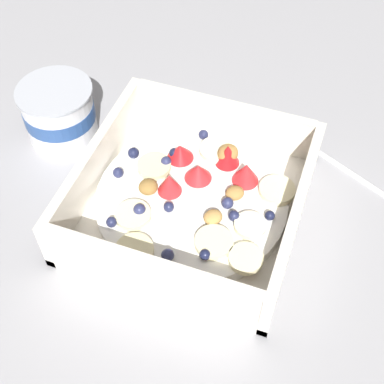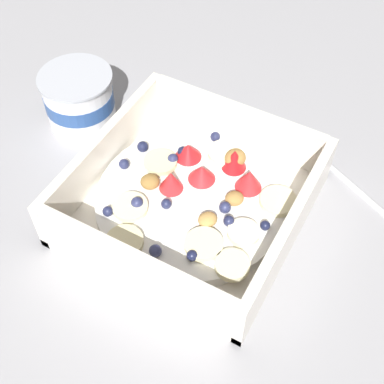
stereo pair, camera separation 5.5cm
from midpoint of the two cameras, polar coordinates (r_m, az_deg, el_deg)
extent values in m
plane|color=#9E9EA3|center=(0.58, -4.25, -1.71)|extent=(2.40, 2.40, 0.00)
cube|color=white|center=(0.57, -2.76, -1.74)|extent=(0.22, 0.22, 0.01)
cube|color=white|center=(0.53, 8.01, -3.15)|extent=(0.22, 0.01, 0.06)
cube|color=white|center=(0.58, -12.71, 2.69)|extent=(0.22, 0.01, 0.06)
cube|color=white|center=(0.49, -7.48, -9.30)|extent=(0.01, 0.20, 0.06)
cube|color=white|center=(0.61, 0.83, 7.31)|extent=(0.01, 0.20, 0.06)
cylinder|color=white|center=(0.56, -2.80, -1.02)|extent=(0.20, 0.20, 0.01)
cylinder|color=#F4EAB7|center=(0.54, -9.22, -2.64)|extent=(0.04, 0.04, 0.01)
cylinder|color=#F4EAB7|center=(0.56, 6.30, 0.03)|extent=(0.05, 0.05, 0.01)
cylinder|color=beige|center=(0.58, -6.79, 2.56)|extent=(0.05, 0.05, 0.01)
cylinder|color=#F4EAB7|center=(0.51, 2.68, -7.31)|extent=(0.05, 0.05, 0.01)
cylinder|color=#F7EFC6|center=(0.59, -0.08, 4.34)|extent=(0.05, 0.05, 0.01)
cylinder|color=#F4EAB7|center=(0.52, -0.69, -5.59)|extent=(0.05, 0.05, 0.01)
cylinder|color=beige|center=(0.52, -9.21, -6.36)|extent=(0.05, 0.05, 0.01)
cylinder|color=#F7EFC6|center=(0.53, 3.28, -3.81)|extent=(0.05, 0.05, 0.01)
cone|color=red|center=(0.57, 1.11, 3.87)|extent=(0.04, 0.04, 0.03)
cone|color=red|center=(0.58, -3.97, 4.16)|extent=(0.03, 0.03, 0.02)
cone|color=red|center=(0.56, -2.13, 2.00)|extent=(0.04, 0.04, 0.02)
cone|color=red|center=(0.56, 2.99, 1.91)|extent=(0.04, 0.04, 0.02)
cone|color=red|center=(0.55, -5.20, 0.90)|extent=(0.03, 0.03, 0.02)
sphere|color=#191E3D|center=(0.59, -4.59, 4.01)|extent=(0.01, 0.01, 0.01)
sphere|color=navy|center=(0.54, 0.82, -1.60)|extent=(0.01, 0.01, 0.01)
sphere|color=#23284C|center=(0.54, -11.51, -3.36)|extent=(0.01, 0.01, 0.01)
sphere|color=#23284C|center=(0.60, -1.16, 5.94)|extent=(0.01, 0.01, 0.01)
sphere|color=navy|center=(0.58, -5.50, 3.09)|extent=(0.01, 0.01, 0.01)
sphere|color=#23284C|center=(0.54, -5.12, -1.87)|extent=(0.01, 0.01, 0.01)
sphere|color=navy|center=(0.54, -8.53, -2.08)|extent=(0.01, 0.01, 0.01)
sphere|color=#191E3D|center=(0.51, -1.73, -6.92)|extent=(0.01, 0.01, 0.01)
sphere|color=#23284C|center=(0.57, -10.63, 1.84)|extent=(0.01, 0.01, 0.01)
sphere|color=#23284C|center=(0.53, 1.57, -2.76)|extent=(0.01, 0.01, 0.01)
sphere|color=navy|center=(0.51, -5.73, -6.92)|extent=(0.01, 0.01, 0.01)
sphere|color=#191E3D|center=(0.59, -8.93, 3.98)|extent=(0.01, 0.01, 0.01)
sphere|color=#191E3D|center=(0.53, 5.32, -3.00)|extent=(0.01, 0.01, 0.01)
ellipsoid|color=#AD7F42|center=(0.58, 1.16, 3.99)|extent=(0.03, 0.03, 0.02)
ellipsoid|color=tan|center=(0.53, -0.70, -2.89)|extent=(0.03, 0.03, 0.01)
ellipsoid|color=olive|center=(0.56, -7.52, 0.36)|extent=(0.03, 0.03, 0.01)
ellipsoid|color=#AD7F42|center=(0.55, 1.76, -0.29)|extent=(0.03, 0.03, 0.01)
ellipsoid|color=silver|center=(0.65, 8.65, 6.00)|extent=(0.05, 0.06, 0.01)
cylinder|color=silver|center=(0.62, 14.72, 1.70)|extent=(0.06, 0.12, 0.01)
cylinder|color=white|center=(0.65, -16.36, 7.90)|extent=(0.08, 0.08, 0.07)
cylinder|color=#2D5193|center=(0.65, -16.43, 8.11)|extent=(0.08, 0.08, 0.02)
cylinder|color=#B7BCC6|center=(0.63, -17.06, 10.16)|extent=(0.09, 0.09, 0.00)
camera|label=1|loc=(0.03, -92.87, -3.60)|focal=49.94mm
camera|label=2|loc=(0.03, 87.13, 3.60)|focal=49.94mm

